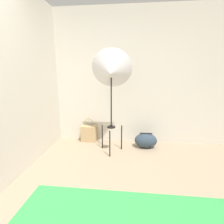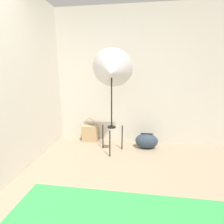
# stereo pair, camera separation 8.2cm
# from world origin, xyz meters

# --- Properties ---
(wall_back) EXTENTS (8.00, 0.05, 2.60)m
(wall_back) POSITION_xyz_m (0.00, 2.36, 1.30)
(wall_back) COLOR beige
(wall_back) RESTS_ON ground_plane
(wall_side_left) EXTENTS (0.05, 8.00, 2.60)m
(wall_side_left) POSITION_xyz_m (-1.29, 1.00, 1.30)
(wall_side_left) COLOR beige
(wall_side_left) RESTS_ON ground_plane
(photo_umbrella) EXTENTS (0.69, 0.48, 1.79)m
(photo_umbrella) POSITION_xyz_m (-0.09, 1.79, 1.41)
(photo_umbrella) COLOR black
(photo_umbrella) RESTS_ON ground_plane
(tote_bag) EXTENTS (0.31, 0.17, 0.49)m
(tote_bag) POSITION_xyz_m (-0.61, 2.21, 0.17)
(tote_bag) COLOR tan
(tote_bag) RESTS_ON ground_plane
(duffel_bag) EXTENTS (0.42, 0.28, 0.29)m
(duffel_bag) POSITION_xyz_m (0.54, 2.02, 0.14)
(duffel_bag) COLOR #2D3D4C
(duffel_bag) RESTS_ON ground_plane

